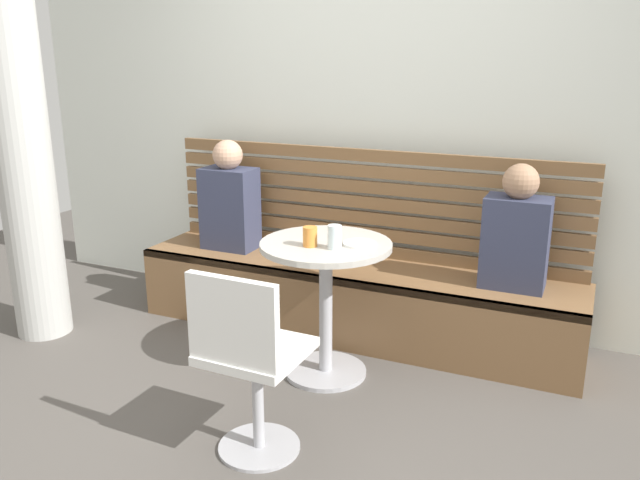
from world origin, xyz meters
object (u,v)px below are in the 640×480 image
object	(u,v)px
booth_bench	(351,300)
cup_glass_tall	(335,237)
cafe_table	(326,283)
person_child_left	(516,234)
white_chair	(248,358)
cup_tumbler_orange	(310,237)
person_adult	(230,201)
plate_small	(359,243)

from	to	relation	value
booth_bench	cup_glass_tall	bearing A→B (deg)	-76.72
cafe_table	person_child_left	bearing A→B (deg)	33.12
white_chair	cup_tumbler_orange	xyz separation A→B (m)	(-0.05, 0.72, 0.33)
booth_bench	person_adult	xyz separation A→B (m)	(-0.86, 0.03, 0.53)
white_chair	plate_small	world-z (taller)	white_chair
cafe_table	person_adult	distance (m)	1.11
cup_glass_tall	plate_small	world-z (taller)	cup_glass_tall
person_adult	cup_tumbler_orange	bearing A→B (deg)	-36.76
plate_small	cup_tumbler_orange	bearing A→B (deg)	-149.51
booth_bench	white_chair	size ratio (longest dim) A/B	3.18
booth_bench	cafe_table	size ratio (longest dim) A/B	3.65
cup_glass_tall	plate_small	size ratio (longest dim) A/B	0.71
cup_glass_tall	plate_small	distance (m)	0.16
person_child_left	plate_small	size ratio (longest dim) A/B	3.99
booth_bench	person_adult	distance (m)	1.01
white_chair	cup_glass_tall	distance (m)	0.81
cup_glass_tall	person_child_left	bearing A→B (deg)	39.61
cup_tumbler_orange	plate_small	distance (m)	0.25
cup_tumbler_orange	plate_small	world-z (taller)	cup_tumbler_orange
white_chair	plate_small	bearing A→B (deg)	79.21
white_chair	person_child_left	distance (m)	1.65
booth_bench	white_chair	world-z (taller)	white_chair
booth_bench	plate_small	xyz separation A→B (m)	(0.23, -0.50, 0.52)
cafe_table	plate_small	distance (m)	0.29
white_chair	plate_small	distance (m)	0.91
booth_bench	white_chair	bearing A→B (deg)	-86.97
booth_bench	person_child_left	distance (m)	1.06
cup_tumbler_orange	plate_small	xyz separation A→B (m)	(0.22, 0.13, -0.04)
booth_bench	plate_small	bearing A→B (deg)	-65.05
cafe_table	cup_tumbler_orange	world-z (taller)	cup_tumbler_orange
person_adult	cup_tumbler_orange	xyz separation A→B (m)	(0.88, -0.65, 0.04)
person_adult	person_child_left	xyz separation A→B (m)	(1.79, 0.00, -0.01)
white_chair	cafe_table	bearing A→B (deg)	90.58
person_adult	person_child_left	world-z (taller)	person_adult
white_chair	person_child_left	xyz separation A→B (m)	(0.86, 1.38, 0.28)
booth_bench	white_chair	distance (m)	1.37
booth_bench	plate_small	world-z (taller)	plate_small
booth_bench	plate_small	distance (m)	0.76
cup_glass_tall	booth_bench	bearing A→B (deg)	103.28
person_adult	cup_tumbler_orange	world-z (taller)	person_adult
booth_bench	cup_glass_tall	world-z (taller)	cup_glass_tall
person_adult	white_chair	bearing A→B (deg)	-55.92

